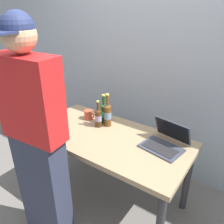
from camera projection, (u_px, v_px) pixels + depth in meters
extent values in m
plane|color=slate|center=(109.00, 197.00, 2.35)|extent=(8.00, 8.00, 0.00)
cube|color=#9E8460|center=(109.00, 138.00, 2.05)|extent=(1.44, 0.73, 0.04)
cylinder|color=#2D2D30|center=(39.00, 162.00, 2.32)|extent=(0.06, 0.06, 0.68)
cylinder|color=#2D2D30|center=(79.00, 136.00, 2.77)|extent=(0.06, 0.06, 0.68)
cylinder|color=#2D2D30|center=(187.00, 180.00, 2.09)|extent=(0.06, 0.06, 0.68)
cube|color=#383D4C|center=(161.00, 148.00, 1.86)|extent=(0.36, 0.28, 0.01)
cube|color=#232326|center=(160.00, 148.00, 1.85)|extent=(0.29, 0.18, 0.00)
cube|color=#383D4C|center=(173.00, 130.00, 1.91)|extent=(0.34, 0.14, 0.20)
cube|color=black|center=(172.00, 131.00, 1.91)|extent=(0.31, 0.13, 0.18)
cylinder|color=#472B14|center=(98.00, 119.00, 2.17)|extent=(0.06, 0.06, 0.16)
cone|color=#472B14|center=(98.00, 110.00, 2.13)|extent=(0.06, 0.06, 0.02)
cylinder|color=#472B14|center=(98.00, 105.00, 2.11)|extent=(0.02, 0.02, 0.07)
cylinder|color=#BFB74C|center=(98.00, 101.00, 2.09)|extent=(0.03, 0.03, 0.01)
cylinder|color=#9B8AB2|center=(98.00, 118.00, 2.16)|extent=(0.06, 0.06, 0.06)
cylinder|color=brown|center=(108.00, 116.00, 2.17)|extent=(0.07, 0.07, 0.20)
cone|color=brown|center=(107.00, 105.00, 2.12)|extent=(0.07, 0.07, 0.02)
cylinder|color=brown|center=(107.00, 100.00, 2.10)|extent=(0.03, 0.03, 0.09)
cylinder|color=#BFB74C|center=(107.00, 95.00, 2.08)|extent=(0.03, 0.03, 0.01)
cylinder|color=#6B88A0|center=(108.00, 115.00, 2.17)|extent=(0.07, 0.07, 0.07)
cylinder|color=#1E5123|center=(104.00, 114.00, 2.24)|extent=(0.07, 0.07, 0.18)
cone|color=#1E5123|center=(104.00, 104.00, 2.19)|extent=(0.07, 0.07, 0.02)
cylinder|color=#1E5123|center=(104.00, 100.00, 2.17)|extent=(0.03, 0.03, 0.08)
cylinder|color=#BFB74C|center=(103.00, 95.00, 2.15)|extent=(0.03, 0.03, 0.01)
cylinder|color=#39D089|center=(104.00, 113.00, 2.24)|extent=(0.07, 0.07, 0.06)
cube|color=#2D3347|center=(45.00, 189.00, 1.80)|extent=(0.39, 0.21, 0.96)
cube|color=red|center=(30.00, 99.00, 1.47)|extent=(0.46, 0.22, 0.57)
sphere|color=tan|center=(19.00, 35.00, 1.30)|extent=(0.21, 0.21, 0.21)
sphere|color=navy|center=(18.00, 28.00, 1.28)|extent=(0.20, 0.20, 0.20)
cylinder|color=#BF4C33|center=(88.00, 115.00, 2.33)|extent=(0.09, 0.09, 0.09)
torus|color=#BF4C33|center=(92.00, 115.00, 2.30)|extent=(0.06, 0.01, 0.06)
cube|color=#99A3AD|center=(153.00, 56.00, 2.37)|extent=(6.00, 0.10, 2.60)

